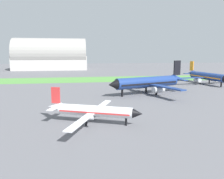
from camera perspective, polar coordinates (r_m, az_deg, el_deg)
The scene contains 6 objects.
ground_plane at distance 63.08m, azimuth -3.65°, elevation -4.78°, with size 600.00×600.00×0.00m, color slate.
grass_taxiway_strip at distance 133.63m, azimuth -6.62°, elevation 2.56°, with size 360.00×28.00×0.08m, color #549342.
airplane_midfield_jet at distance 85.47m, azimuth 9.43°, elevation 1.85°, with size 33.95×34.26×12.50m.
airplane_parked_jet_far at distance 121.85m, azimuth 23.02°, elevation 3.15°, with size 31.53×31.01×11.15m.
airplane_foreground_turboprop at distance 49.24m, azimuth -4.94°, elevation -5.40°, with size 20.98×24.18×7.70m.
hangar_distant at distance 222.90m, azimuth -15.46°, elevation 8.20°, with size 67.80×28.56×29.84m.
Camera 1 is at (-5.75, -60.97, 15.11)m, focal length 35.67 mm.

